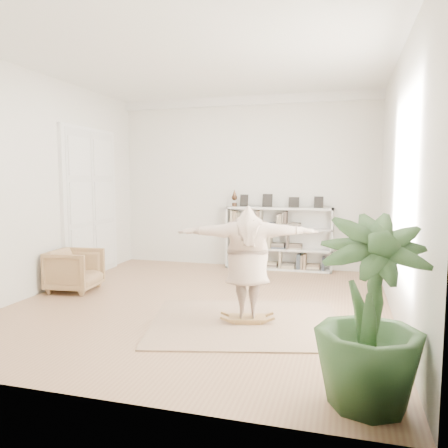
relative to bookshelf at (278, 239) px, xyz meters
name	(u,v)px	position (x,y,z in m)	size (l,w,h in m)	color
floor	(201,303)	(-0.74, -2.82, -0.64)	(6.00, 6.00, 0.00)	#966C4D
room_shell	(246,101)	(-0.74, 0.12, 2.87)	(6.00, 6.00, 6.00)	silver
doors	(91,204)	(-3.45, -1.52, 0.76)	(0.09, 1.78, 2.92)	white
bookshelf	(278,239)	(0.00, 0.00, 0.00)	(2.20, 0.35, 1.64)	silver
armchair	(75,270)	(-3.04, -2.68, -0.28)	(0.75, 0.78, 0.71)	tan
rug	(247,322)	(0.13, -3.52, -0.63)	(2.50, 2.00, 0.02)	tan
rocker_board	(247,318)	(0.13, -3.52, -0.57)	(0.54, 0.40, 0.10)	olive
person	(248,259)	(0.13, -3.52, 0.22)	(1.79, 0.49, 1.46)	#C4A793
houseplant	(370,312)	(1.56, -5.29, 0.16)	(0.90, 0.90, 1.60)	#2E5028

